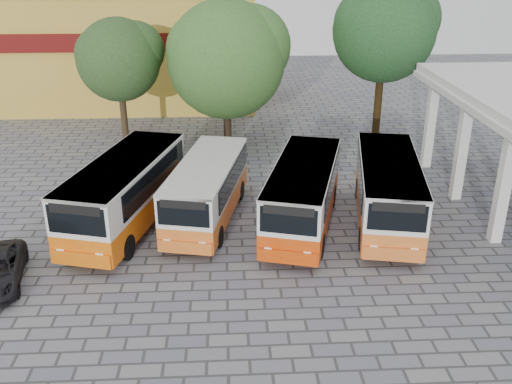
{
  "coord_description": "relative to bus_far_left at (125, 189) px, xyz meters",
  "views": [
    {
      "loc": [
        -3.02,
        -18.35,
        11.15
      ],
      "look_at": [
        -1.84,
        3.9,
        1.5
      ],
      "focal_mm": 40.0,
      "sensor_mm": 36.0,
      "label": 1
    }
  ],
  "objects": [
    {
      "name": "bus_far_left",
      "position": [
        0.0,
        0.0,
        0.0
      ],
      "size": [
        4.54,
        8.72,
        2.97
      ],
      "rotation": [
        0.0,
        0.0,
        -0.26
      ],
      "color": "#E05F06",
      "rests_on": "ground"
    },
    {
      "name": "shophouse_block",
      "position": [
        -3.65,
        22.04,
        2.44
      ],
      "size": [
        20.4,
        10.4,
        8.3
      ],
      "color": "gold",
      "rests_on": "ground"
    },
    {
      "name": "ground",
      "position": [
        7.35,
        -3.95,
        -1.72
      ],
      "size": [
        90.0,
        90.0,
        0.0
      ],
      "primitive_type": "plane",
      "color": "gray",
      "rests_on": "ground"
    },
    {
      "name": "bus_centre_left",
      "position": [
        3.41,
        0.45,
        -0.18
      ],
      "size": [
        3.74,
        7.77,
        2.67
      ],
      "rotation": [
        0.0,
        0.0,
        -0.21
      ],
      "color": "orange",
      "rests_on": "ground"
    },
    {
      "name": "tree_right",
      "position": [
        13.94,
        12.41,
        4.96
      ],
      "size": [
        6.5,
        6.2,
        9.58
      ],
      "color": "black",
      "rests_on": "ground"
    },
    {
      "name": "tree_left",
      "position": [
        -1.74,
        11.08,
        3.57
      ],
      "size": [
        5.02,
        4.78,
        7.53
      ],
      "color": "#3F2F1C",
      "rests_on": "ground"
    },
    {
      "name": "bus_far_right",
      "position": [
        11.13,
        -0.29,
        -0.07
      ],
      "size": [
        3.85,
        8.28,
        2.86
      ],
      "rotation": [
        0.0,
        0.0,
        -0.19
      ],
      "color": "orange",
      "rests_on": "ground"
    },
    {
      "name": "tree_middle",
      "position": [
        4.45,
        10.76,
        3.66
      ],
      "size": [
        7.16,
        6.82,
        8.56
      ],
      "color": "black",
      "rests_on": "ground"
    },
    {
      "name": "bus_centre_right",
      "position": [
        7.49,
        -0.41,
        -0.09
      ],
      "size": [
        4.35,
        8.25,
        2.81
      ],
      "rotation": [
        0.0,
        0.0,
        -0.27
      ],
      "color": "#CC3A03",
      "rests_on": "ground"
    }
  ]
}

